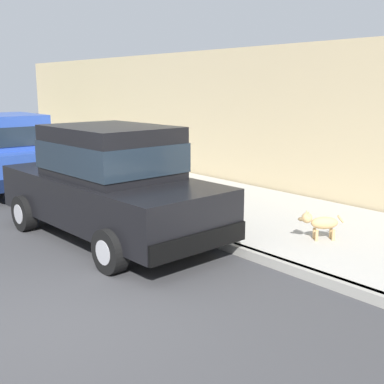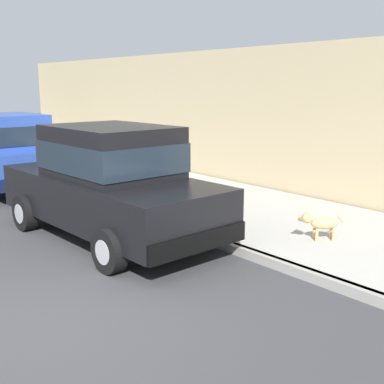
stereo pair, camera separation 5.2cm
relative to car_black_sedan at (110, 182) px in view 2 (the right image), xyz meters
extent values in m
plane|color=#38383A|center=(-2.13, -2.16, -0.98)|extent=(80.00, 80.00, 0.00)
cube|color=gray|center=(1.07, -2.16, -0.91)|extent=(0.16, 64.00, 0.14)
cube|color=#A8A59E|center=(2.87, -2.16, -0.91)|extent=(3.60, 64.00, 0.14)
cube|color=black|center=(0.00, 0.04, -0.28)|extent=(1.95, 4.56, 0.76)
cube|color=black|center=(0.00, -0.06, 0.52)|extent=(1.65, 2.15, 0.84)
cube|color=#19232D|center=(0.00, -0.06, 0.45)|extent=(1.69, 2.19, 0.46)
cube|color=black|center=(-0.07, 2.24, -0.52)|extent=(1.77, 0.26, 0.28)
cube|color=black|center=(0.07, -2.16, -0.52)|extent=(1.77, 0.26, 0.28)
cylinder|color=black|center=(-0.95, 1.40, -0.66)|extent=(0.24, 0.65, 0.64)
cylinder|color=#9E9EA3|center=(-0.95, 1.40, -0.66)|extent=(0.25, 0.36, 0.35)
cylinder|color=black|center=(0.85, 1.46, -0.66)|extent=(0.24, 0.65, 0.64)
cylinder|color=#9E9EA3|center=(0.85, 1.46, -0.66)|extent=(0.25, 0.36, 0.35)
cylinder|color=black|center=(-0.85, -1.39, -0.66)|extent=(0.24, 0.65, 0.64)
cylinder|color=#9E9EA3|center=(-0.85, -1.39, -0.66)|extent=(0.25, 0.36, 0.35)
cylinder|color=black|center=(0.94, -1.33, -0.66)|extent=(0.24, 0.65, 0.64)
cylinder|color=#9E9EA3|center=(0.94, -1.33, -0.66)|extent=(0.25, 0.36, 0.35)
cube|color=#EAEACC|center=(-0.63, 2.25, -0.17)|extent=(0.28, 0.09, 0.14)
cube|color=#EAEACC|center=(0.48, 2.29, -0.17)|extent=(0.28, 0.09, 0.14)
cube|color=#28479E|center=(0.09, 5.22, -0.28)|extent=(1.75, 3.71, 0.76)
cube|color=#28479E|center=(0.09, 4.97, 0.50)|extent=(1.53, 1.91, 0.80)
cube|color=#19232D|center=(0.09, 4.97, 0.44)|extent=(1.56, 1.95, 0.44)
cube|color=#0E1837|center=(0.08, 3.42, -0.52)|extent=(1.69, 0.21, 0.28)
cylinder|color=black|center=(0.96, 6.36, -0.66)|extent=(0.22, 0.64, 0.64)
cylinder|color=#9E9EA3|center=(0.96, 6.36, -0.66)|extent=(0.24, 0.35, 0.35)
cylinder|color=black|center=(0.94, 4.06, -0.66)|extent=(0.22, 0.64, 0.64)
cylinder|color=#9E9EA3|center=(0.94, 4.06, -0.66)|extent=(0.24, 0.35, 0.35)
cube|color=#EAEACC|center=(0.64, 7.04, -0.17)|extent=(0.28, 0.08, 0.14)
ellipsoid|color=tan|center=(2.32, -2.67, -0.56)|extent=(0.47, 0.42, 0.20)
cylinder|color=tan|center=(2.17, -2.64, -0.75)|extent=(0.05, 0.05, 0.18)
cylinder|color=tan|center=(2.24, -2.54, -0.75)|extent=(0.05, 0.05, 0.18)
cylinder|color=tan|center=(2.40, -2.79, -0.75)|extent=(0.05, 0.05, 0.18)
cylinder|color=tan|center=(2.47, -2.70, -0.75)|extent=(0.05, 0.05, 0.18)
sphere|color=tan|center=(2.08, -2.50, -0.47)|extent=(0.17, 0.17, 0.17)
ellipsoid|color=brown|center=(2.01, -2.45, -0.49)|extent=(0.13, 0.12, 0.06)
cone|color=tan|center=(2.06, -2.54, -0.39)|extent=(0.06, 0.06, 0.07)
cone|color=tan|center=(2.12, -2.46, -0.39)|extent=(0.06, 0.06, 0.07)
cylinder|color=tan|center=(2.53, -2.82, -0.50)|extent=(0.12, 0.10, 0.13)
cylinder|color=gold|center=(1.52, 0.12, -0.81)|extent=(0.24, 0.24, 0.06)
cylinder|color=gold|center=(1.52, 0.12, -0.51)|extent=(0.17, 0.17, 0.55)
sphere|color=gold|center=(1.52, 0.12, -0.19)|extent=(0.15, 0.15, 0.15)
cylinder|color=gold|center=(1.40, 0.12, -0.48)|extent=(0.10, 0.07, 0.07)
cylinder|color=gold|center=(1.64, 0.12, -0.48)|extent=(0.10, 0.07, 0.07)
cube|color=tan|center=(4.97, 3.79, 0.75)|extent=(0.50, 20.00, 3.46)
camera|label=1|loc=(-4.18, -7.08, 1.58)|focal=46.16mm
camera|label=2|loc=(-4.14, -7.11, 1.58)|focal=46.16mm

